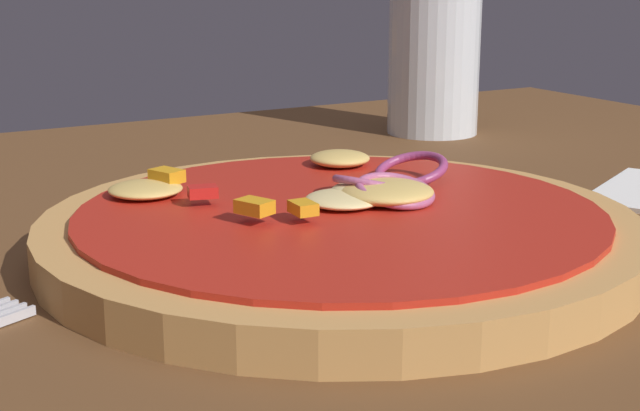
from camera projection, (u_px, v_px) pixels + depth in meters
The scene contains 3 objects.
dining_table at pixel (243, 285), 0.46m from camera, with size 1.11×0.83×0.03m.
pizza at pixel (340, 230), 0.47m from camera, with size 0.30×0.30×0.04m.
beer_glass at pixel (434, 54), 0.78m from camera, with size 0.08×0.08×0.14m.
Camera 1 is at (-0.18, -0.40, 0.17)m, focal length 53.06 mm.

